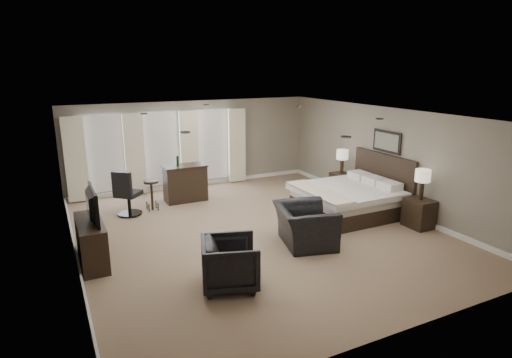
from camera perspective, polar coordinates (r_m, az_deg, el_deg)
name	(u,v)px	position (r m, az deg, el deg)	size (l,w,h in m)	color
room	(256,175)	(9.26, -0.01, 0.48)	(7.60, 8.60, 2.64)	#826B52
window_bay	(162,151)	(12.73, -12.39, 3.67)	(5.25, 0.20, 2.30)	silver
bed	(349,186)	(10.80, 12.26, -0.96)	(2.25, 2.15, 1.43)	silver
nightstand_near	(419,213)	(10.50, 20.91, -4.29)	(0.50, 0.61, 0.66)	black
nightstand_far	(341,184)	(12.53, 11.24, -0.64)	(0.46, 0.57, 0.62)	black
lamp_near	(422,185)	(10.30, 21.25, -0.71)	(0.34, 0.34, 0.70)	beige
lamp_far	(342,162)	(12.38, 11.40, 2.28)	(0.33, 0.33, 0.69)	beige
wall_art	(387,142)	(11.30, 17.02, 4.80)	(0.04, 0.96, 0.56)	slate
dresser	(91,242)	(8.64, -21.10, -7.85)	(0.46, 1.42, 0.82)	black
tv	(89,218)	(8.47, -21.41, -4.83)	(1.09, 0.63, 0.14)	black
armchair_near	(305,219)	(8.88, 6.56, -5.31)	(1.27, 0.82, 1.11)	black
armchair_far	(230,261)	(7.23, -3.47, -10.86)	(0.90, 0.85, 0.93)	black
bar_counter	(185,183)	(11.82, -9.41, -0.52)	(1.15, 0.60, 1.01)	black
bar_stool_left	(152,195)	(11.25, -13.72, -2.12)	(0.37, 0.37, 0.79)	black
bar_stool_right	(169,184)	(12.18, -11.49, -0.69)	(0.37, 0.37, 0.79)	black
desk_chair	(128,192)	(10.98, -16.66, -1.73)	(0.59, 0.59, 1.16)	black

